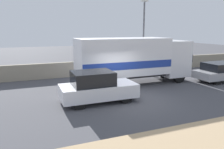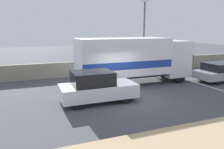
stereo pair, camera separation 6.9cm
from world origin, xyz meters
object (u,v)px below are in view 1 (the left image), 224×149
(street_lamp, at_px, (144,31))
(pedestrian, at_px, (191,61))
(car_sedan_second, at_px, (223,72))
(box_truck, at_px, (133,59))
(car_hatchback, at_px, (97,87))

(street_lamp, distance_m, pedestrian, 5.69)
(car_sedan_second, bearing_deg, street_lamp, 129.56)
(car_sedan_second, xyz_separation_m, pedestrian, (0.91, 4.47, 0.16))
(street_lamp, height_order, box_truck, street_lamp)
(car_sedan_second, distance_m, pedestrian, 4.56)
(box_truck, bearing_deg, car_hatchback, -140.90)
(car_hatchback, bearing_deg, pedestrian, 26.95)
(box_truck, height_order, car_hatchback, box_truck)
(car_hatchback, relative_size, pedestrian, 2.39)
(pedestrian, bearing_deg, street_lamp, 175.25)
(box_truck, distance_m, pedestrian, 8.11)
(street_lamp, bearing_deg, car_hatchback, -135.54)
(box_truck, bearing_deg, street_lamp, 50.39)
(car_hatchback, relative_size, car_sedan_second, 0.89)
(car_hatchback, bearing_deg, box_truck, 39.10)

